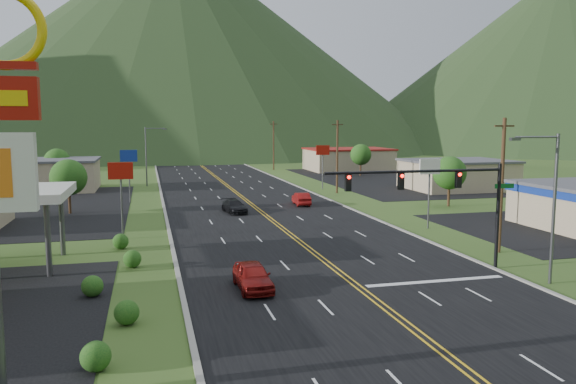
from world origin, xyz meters
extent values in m
plane|color=#273D16|center=(0.00, 0.00, 0.00)|extent=(500.00, 500.00, 0.00)
cube|color=black|center=(0.00, 0.00, 0.00)|extent=(20.00, 460.00, 0.04)
torus|color=yellow|center=(-16.15, 2.00, 12.60)|extent=(2.62, 0.32, 2.62)
cylinder|color=black|center=(10.50, 14.00, 3.50)|extent=(0.24, 0.24, 7.00)
cylinder|color=black|center=(4.50, 14.00, 6.60)|extent=(12.00, 0.18, 0.18)
cube|color=#0C591E|center=(10.90, 14.00, 5.50)|extent=(1.40, 0.06, 0.30)
cube|color=black|center=(7.50, 14.00, 6.00)|extent=(0.35, 0.28, 1.05)
sphere|color=#FF0C05|center=(7.50, 13.82, 6.35)|extent=(0.22, 0.22, 0.22)
cube|color=black|center=(3.50, 14.00, 6.00)|extent=(0.35, 0.28, 1.05)
sphere|color=#FF0C05|center=(3.50, 13.82, 6.35)|extent=(0.22, 0.22, 0.22)
cube|color=black|center=(0.00, 14.00, 6.00)|extent=(0.35, 0.28, 1.05)
sphere|color=#FF0C05|center=(0.00, 13.82, 6.35)|extent=(0.22, 0.22, 0.22)
cylinder|color=#59595E|center=(11.50, 10.00, 4.50)|extent=(0.20, 0.20, 9.00)
cylinder|color=#59595E|center=(10.06, 10.00, 8.80)|extent=(2.88, 0.12, 0.12)
cube|color=#59595E|center=(8.62, 10.00, 8.70)|extent=(0.60, 0.25, 0.18)
cylinder|color=#59595E|center=(-12.00, 70.00, 4.50)|extent=(0.20, 0.20, 9.00)
cylinder|color=#59595E|center=(-10.56, 70.00, 8.80)|extent=(2.88, 0.12, 0.12)
cube|color=#59595E|center=(-9.12, 70.00, 8.70)|extent=(0.60, 0.25, 0.18)
cylinder|color=#59595E|center=(-18.00, 19.00, 2.50)|extent=(0.36, 0.36, 5.00)
cylinder|color=#59595E|center=(-18.00, 25.00, 2.50)|extent=(0.36, 0.36, 5.00)
cube|color=tan|center=(-28.00, 68.00, 2.10)|extent=(18.00, 11.00, 4.20)
cube|color=#4C4C51|center=(-28.00, 68.00, 4.35)|extent=(18.40, 11.40, 0.30)
cube|color=tan|center=(32.00, 55.00, 2.00)|extent=(14.00, 11.00, 4.00)
cube|color=#4C4C51|center=(32.00, 55.00, 4.15)|extent=(14.40, 11.40, 0.30)
cube|color=tan|center=(28.00, 90.00, 2.10)|extent=(16.00, 12.00, 4.20)
cube|color=maroon|center=(28.00, 90.00, 4.35)|extent=(16.40, 12.40, 0.30)
cylinder|color=#59595E|center=(-14.00, 30.00, 2.50)|extent=(0.16, 0.16, 5.00)
cube|color=#A41209|center=(-14.00, 30.00, 5.70)|extent=(2.00, 0.18, 1.40)
cylinder|color=#59595E|center=(-14.00, 52.00, 2.50)|extent=(0.16, 0.16, 5.00)
cube|color=navy|center=(-14.00, 52.00, 5.70)|extent=(2.00, 0.18, 1.40)
cylinder|color=#59595E|center=(13.00, 28.00, 2.50)|extent=(0.16, 0.16, 5.00)
cube|color=white|center=(13.00, 28.00, 5.70)|extent=(2.00, 0.18, 1.40)
cylinder|color=#59595E|center=(13.00, 60.00, 2.50)|extent=(0.16, 0.16, 5.00)
cube|color=#A41209|center=(13.00, 60.00, 5.70)|extent=(2.00, 0.18, 1.40)
cylinder|color=#382314|center=(-20.00, 45.00, 1.50)|extent=(0.30, 0.30, 3.00)
sphere|color=#174914|center=(-20.00, 45.00, 3.90)|extent=(3.84, 3.84, 3.84)
cylinder|color=#382314|center=(-25.00, 72.00, 1.50)|extent=(0.30, 0.30, 3.00)
sphere|color=#174914|center=(-25.00, 72.00, 3.90)|extent=(3.84, 3.84, 3.84)
cylinder|color=#382314|center=(22.00, 40.00, 1.50)|extent=(0.30, 0.30, 3.00)
sphere|color=#174914|center=(22.00, 40.00, 3.90)|extent=(3.84, 3.84, 3.84)
cylinder|color=#382314|center=(26.00, 78.00, 1.50)|extent=(0.30, 0.30, 3.00)
sphere|color=#174914|center=(26.00, 78.00, 3.90)|extent=(3.84, 3.84, 3.84)
cylinder|color=#382314|center=(13.50, 18.00, 5.00)|extent=(0.28, 0.28, 10.00)
cube|color=#382314|center=(13.50, 18.00, 9.40)|extent=(1.60, 0.12, 0.12)
cylinder|color=#382314|center=(13.50, 55.00, 5.00)|extent=(0.28, 0.28, 10.00)
cube|color=#382314|center=(13.50, 55.00, 9.40)|extent=(1.60, 0.12, 0.12)
cylinder|color=#382314|center=(13.50, 95.00, 5.00)|extent=(0.28, 0.28, 10.00)
cube|color=#382314|center=(13.50, 95.00, 9.40)|extent=(1.60, 0.12, 0.12)
cylinder|color=#382314|center=(13.50, 135.00, 5.00)|extent=(0.28, 0.28, 10.00)
cube|color=#382314|center=(13.50, 135.00, 9.40)|extent=(1.60, 0.12, 0.12)
cone|color=#203317|center=(0.00, 220.00, 42.50)|extent=(220.00, 220.00, 85.00)
cone|color=#203317|center=(147.84, 176.19, 35.00)|extent=(180.00, 180.00, 70.00)
imported|color=maroon|center=(-6.11, 13.09, 0.79)|extent=(1.96, 4.65, 1.57)
imported|color=black|center=(-2.89, 41.17, 0.67)|extent=(2.55, 4.88, 1.35)
imported|color=maroon|center=(5.62, 44.96, 0.73)|extent=(1.85, 4.53, 1.46)
camera|label=1|loc=(-11.82, -18.03, 9.61)|focal=35.00mm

